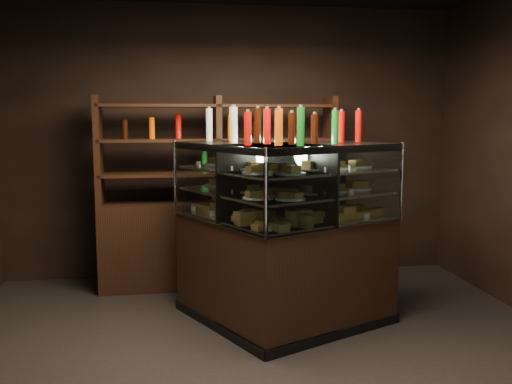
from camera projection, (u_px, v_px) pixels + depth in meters
ground at (267, 366)px, 4.12m from camera, size 5.00×5.00×0.00m
room_shell at (268, 94)px, 3.87m from camera, size 5.02×5.02×3.01m
display_case at (280, 266)px, 4.86m from camera, size 1.94×1.62×1.58m
food_display at (280, 190)px, 4.77m from camera, size 1.51×1.25×0.48m
bottles_top at (281, 126)px, 4.70m from camera, size 1.34×1.11×0.30m
potted_conifer at (313, 269)px, 4.87m from camera, size 0.40×0.40×0.86m
back_shelving at (218, 229)px, 6.03m from camera, size 2.47×0.46×2.00m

